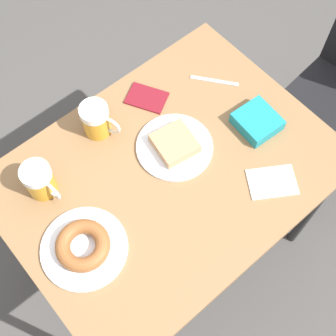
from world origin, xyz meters
name	(u,v)px	position (x,y,z in m)	size (l,w,h in m)	color
ground_plane	(168,247)	(0.00, 0.00, 0.00)	(8.00, 8.00, 0.00)	#474442
table	(168,181)	(0.00, 0.00, 0.69)	(0.73, 0.98, 0.76)	olive
plate_with_cake	(175,145)	(-0.05, 0.07, 0.77)	(0.24, 0.24, 0.04)	silver
plate_with_donut	(83,247)	(0.03, -0.33, 0.78)	(0.24, 0.24, 0.05)	silver
beer_mug_left	(97,120)	(-0.25, -0.07, 0.82)	(0.12, 0.09, 0.11)	#C68C23
beer_mug_center	(40,181)	(-0.19, -0.32, 0.82)	(0.13, 0.09, 0.11)	#C68C23
napkin_folded	(272,182)	(0.23, 0.21, 0.76)	(0.16, 0.17, 0.00)	white
fork	(214,81)	(-0.15, 0.34, 0.76)	(0.14, 0.11, 0.00)	silver
passport_near_edge	(147,98)	(-0.25, 0.12, 0.76)	(0.15, 0.14, 0.01)	maroon
blue_pouch	(257,122)	(0.06, 0.32, 0.78)	(0.14, 0.13, 0.04)	teal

